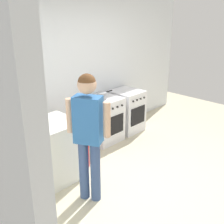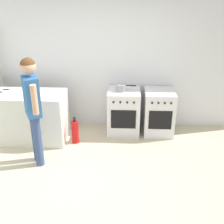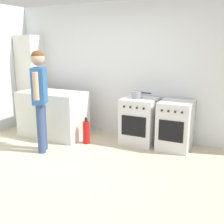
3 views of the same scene
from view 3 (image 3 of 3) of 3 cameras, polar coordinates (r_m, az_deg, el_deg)
ground_plane at (r=4.21m, az=-6.91°, el=-11.98°), size 8.00×8.00×0.00m
back_wall at (r=5.55m, az=3.78°, el=8.32°), size 6.00×0.10×2.60m
counter_unit at (r=5.73m, az=-11.89°, el=-0.41°), size 1.30×0.70×0.90m
oven_left at (r=5.24m, az=5.62°, el=-1.76°), size 0.61×0.62×0.85m
oven_right at (r=5.06m, az=12.74°, el=-2.61°), size 0.56×0.62×0.85m
pot at (r=5.13m, az=5.08°, el=3.52°), size 0.36×0.18×0.13m
knife_utility at (r=6.02m, az=-13.94°, el=4.58°), size 0.25×0.08×0.01m
knife_paring at (r=5.97m, az=-15.60°, el=4.40°), size 0.19×0.14×0.01m
person at (r=4.82m, az=-14.48°, el=3.96°), size 0.34×0.51×1.71m
fire_extinguisher at (r=5.25m, az=-5.24°, el=-4.09°), size 0.13×0.13×0.50m
larder_cabinet at (r=6.60m, az=-16.13°, el=6.05°), size 0.48×0.44×2.00m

